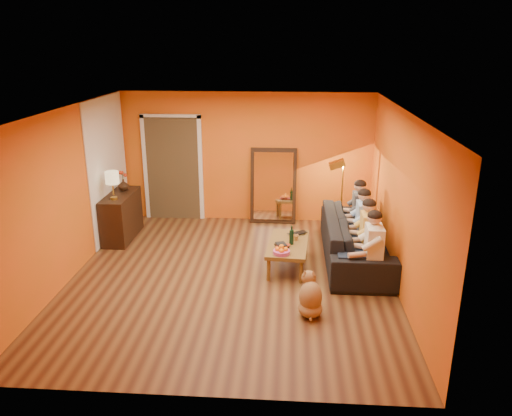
# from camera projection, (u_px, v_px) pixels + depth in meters

# --- Properties ---
(room_shell) EXTENTS (5.00, 5.50, 2.60)m
(room_shell) POSITION_uv_depth(u_px,v_px,m) (233.00, 192.00, 7.75)
(room_shell) COLOR brown
(room_shell) RESTS_ON ground
(white_accent) EXTENTS (0.02, 1.90, 2.58)m
(white_accent) POSITION_uv_depth(u_px,v_px,m) (108.00, 168.00, 9.22)
(white_accent) COLOR white
(white_accent) RESTS_ON wall_left
(doorway_recess) EXTENTS (1.06, 0.30, 2.10)m
(doorway_recess) POSITION_uv_depth(u_px,v_px,m) (174.00, 168.00, 10.26)
(doorway_recess) COLOR #3F2D19
(doorway_recess) RESTS_ON floor
(door_jamb_left) EXTENTS (0.08, 0.06, 2.20)m
(door_jamb_left) POSITION_uv_depth(u_px,v_px,m) (146.00, 169.00, 10.18)
(door_jamb_left) COLOR white
(door_jamb_left) RESTS_ON wall_back
(door_jamb_right) EXTENTS (0.08, 0.06, 2.20)m
(door_jamb_right) POSITION_uv_depth(u_px,v_px,m) (201.00, 169.00, 10.10)
(door_jamb_right) COLOR white
(door_jamb_right) RESTS_ON wall_back
(door_header) EXTENTS (1.22, 0.06, 0.08)m
(door_header) POSITION_uv_depth(u_px,v_px,m) (170.00, 116.00, 9.80)
(door_header) COLOR white
(door_header) RESTS_ON wall_back
(mirror_frame) EXTENTS (0.92, 0.27, 1.51)m
(mirror_frame) POSITION_uv_depth(u_px,v_px,m) (273.00, 186.00, 10.02)
(mirror_frame) COLOR black
(mirror_frame) RESTS_ON floor
(mirror_glass) EXTENTS (0.78, 0.21, 1.35)m
(mirror_glass) POSITION_uv_depth(u_px,v_px,m) (273.00, 186.00, 9.98)
(mirror_glass) COLOR white
(mirror_glass) RESTS_ON mirror_frame
(sideboard) EXTENTS (0.44, 1.18, 0.85)m
(sideboard) POSITION_uv_depth(u_px,v_px,m) (122.00, 216.00, 9.30)
(sideboard) COLOR black
(sideboard) RESTS_ON floor
(table_lamp) EXTENTS (0.24, 0.24, 0.51)m
(table_lamp) POSITION_uv_depth(u_px,v_px,m) (113.00, 186.00, 8.79)
(table_lamp) COLOR beige
(table_lamp) RESTS_ON sideboard
(sofa) EXTENTS (2.58, 1.01, 0.75)m
(sofa) POSITION_uv_depth(u_px,v_px,m) (355.00, 239.00, 8.36)
(sofa) COLOR black
(sofa) RESTS_ON floor
(coffee_table) EXTENTS (0.71, 1.26, 0.42)m
(coffee_table) POSITION_uv_depth(u_px,v_px,m) (288.00, 255.00, 8.15)
(coffee_table) COLOR brown
(coffee_table) RESTS_ON floor
(floor_lamp) EXTENTS (0.31, 0.25, 1.44)m
(floor_lamp) POSITION_uv_depth(u_px,v_px,m) (342.00, 199.00, 9.34)
(floor_lamp) COLOR gold
(floor_lamp) RESTS_ON floor
(dog) EXTENTS (0.43, 0.57, 0.61)m
(dog) POSITION_uv_depth(u_px,v_px,m) (311.00, 294.00, 6.71)
(dog) COLOR #9F8047
(dog) RESTS_ON floor
(person_far_left) EXTENTS (0.70, 0.44, 1.22)m
(person_far_left) POSITION_uv_depth(u_px,v_px,m) (373.00, 250.00, 7.33)
(person_far_left) COLOR silver
(person_far_left) RESTS_ON sofa
(person_mid_left) EXTENTS (0.70, 0.44, 1.22)m
(person_mid_left) POSITION_uv_depth(u_px,v_px,m) (368.00, 236.00, 7.85)
(person_mid_left) COLOR gold
(person_mid_left) RESTS_ON sofa
(person_mid_right) EXTENTS (0.70, 0.44, 1.22)m
(person_mid_right) POSITION_uv_depth(u_px,v_px,m) (363.00, 224.00, 8.37)
(person_mid_right) COLOR #92B4E2
(person_mid_right) RESTS_ON sofa
(person_far_right) EXTENTS (0.70, 0.44, 1.22)m
(person_far_right) POSITION_uv_depth(u_px,v_px,m) (359.00, 213.00, 8.89)
(person_far_right) COLOR #343338
(person_far_right) RESTS_ON sofa
(fruit_bowl) EXTENTS (0.26, 0.26, 0.16)m
(fruit_bowl) POSITION_uv_depth(u_px,v_px,m) (282.00, 249.00, 7.64)
(fruit_bowl) COLOR #C4458E
(fruit_bowl) RESTS_ON coffee_table
(wine_bottle) EXTENTS (0.07, 0.07, 0.31)m
(wine_bottle) POSITION_uv_depth(u_px,v_px,m) (292.00, 235.00, 7.98)
(wine_bottle) COLOR black
(wine_bottle) RESTS_ON coffee_table
(tumbler) EXTENTS (0.12, 0.12, 0.09)m
(tumbler) POSITION_uv_depth(u_px,v_px,m) (296.00, 238.00, 8.18)
(tumbler) COLOR #B27F3F
(tumbler) RESTS_ON coffee_table
(laptop) EXTENTS (0.41, 0.37, 0.03)m
(laptop) POSITION_uv_depth(u_px,v_px,m) (299.00, 234.00, 8.40)
(laptop) COLOR black
(laptop) RESTS_ON coffee_table
(book_lower) EXTENTS (0.25, 0.28, 0.02)m
(book_lower) POSITION_uv_depth(u_px,v_px,m) (277.00, 247.00, 7.90)
(book_lower) COLOR black
(book_lower) RESTS_ON coffee_table
(book_mid) EXTENTS (0.25, 0.29, 0.02)m
(book_mid) POSITION_uv_depth(u_px,v_px,m) (277.00, 245.00, 7.91)
(book_mid) COLOR #AD2C13
(book_mid) RESTS_ON book_lower
(book_upper) EXTENTS (0.21, 0.24, 0.02)m
(book_upper) POSITION_uv_depth(u_px,v_px,m) (277.00, 245.00, 7.88)
(book_upper) COLOR black
(book_upper) RESTS_ON book_mid
(vase) EXTENTS (0.20, 0.20, 0.21)m
(vase) POSITION_uv_depth(u_px,v_px,m) (124.00, 185.00, 9.36)
(vase) COLOR black
(vase) RESTS_ON sideboard
(flowers) EXTENTS (0.17, 0.17, 0.39)m
(flowers) POSITION_uv_depth(u_px,v_px,m) (123.00, 174.00, 9.30)
(flowers) COLOR #AD2C13
(flowers) RESTS_ON vase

